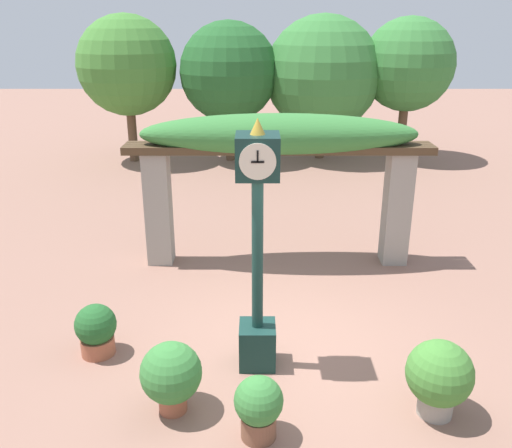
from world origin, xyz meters
The scene contains 8 objects.
ground_plane centered at (0.00, 0.00, 0.00)m, with size 60.00×60.00×0.00m, color #8E6656.
pedestal_clock centered at (-0.37, -0.30, 1.59)m, with size 0.50×0.54×3.20m.
pergola centered at (0.00, 2.92, 2.13)m, with size 5.33×1.04×2.73m.
potted_plant_near_left centered at (-0.36, -1.62, 0.40)m, with size 0.53×0.53×0.73m.
potted_plant_near_right centered at (-2.51, -0.07, 0.37)m, with size 0.55×0.55×0.72m.
potted_plant_far_left centered at (-1.34, -1.20, 0.48)m, with size 0.70×0.70×0.86m.
potted_plant_far_right centered at (1.64, -1.26, 0.51)m, with size 0.75×0.75×0.92m.
tree_line centered at (0.22, 10.87, 2.77)m, with size 11.45×3.72×4.43m.
Camera 1 is at (-0.39, -6.28, 4.20)m, focal length 38.00 mm.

